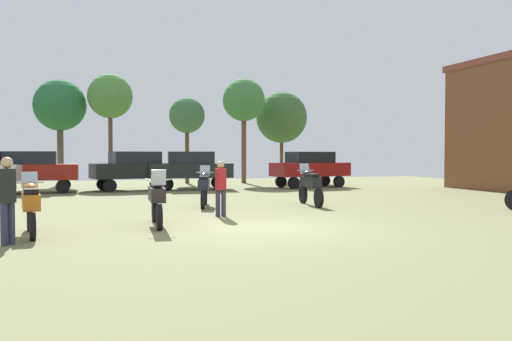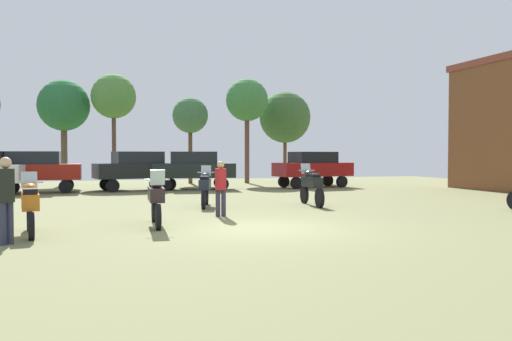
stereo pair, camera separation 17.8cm
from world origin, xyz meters
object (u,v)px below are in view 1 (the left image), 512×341
Objects in this scene: car_1 at (310,167)px; tree_5 at (110,97)px; tree_3 at (282,118)px; tree_4 at (60,106)px; motorcycle_6 at (31,205)px; tree_1 at (187,116)px; tree_8 at (244,101)px; motorcycle_3 at (204,187)px; motorcycle_5 at (310,185)px; car_6 at (135,168)px; motorcycle_4 at (157,198)px; person_1 at (7,193)px; person_2 at (221,184)px; car_4 at (31,169)px; car_2 at (191,167)px.

car_1 is 12.73m from tree_5.
tree_4 is at bearing -178.46° from tree_3.
tree_1 reaches higher than motorcycle_6.
tree_3 is at bearing 27.85° from tree_8.
motorcycle_3 is at bearing -119.38° from tree_3.
tree_8 is (1.92, 14.91, 4.56)m from motorcycle_5.
tree_8 is at bearing 15.05° from car_1.
motorcycle_6 is 14.88m from car_6.
motorcycle_4 is 1.05× the size of motorcycle_6.
car_1 is 2.50× the size of person_1.
tree_4 is (-9.26, 16.24, 4.03)m from motorcycle_5.
car_6 is (-5.38, 9.99, 0.42)m from motorcycle_5.
tree_1 is 0.82× the size of tree_5.
car_1 reaches higher than person_1.
motorcycle_4 is at bearing -100.91° from motorcycle_3.
motorcycle_6 is at bearing -97.40° from tree_5.
tree_3 reaches higher than car_6.
person_2 is at bearing 137.73° from car_1.
car_1 is 0.82× the size of tree_1.
tree_1 reaches higher than motorcycle_5.
car_1 is at bearing -26.60° from tree_4.
person_2 is 0.27× the size of tree_3.
motorcycle_4 is 23.56m from tree_3.
person_2 is 0.25× the size of tree_5.
motorcycle_3 is at bearing -98.14° from tree_1.
motorcycle_3 is 0.48× the size of car_6.
car_4 is 7.63m from tree_4.
car_6 is at bearing -146.03° from tree_8.
motorcycle_3 is at bearing -70.53° from tree_4.
motorcycle_6 is 0.47× the size of car_2.
car_4 is 0.67× the size of tree_4.
motorcycle_5 is at bearing -84.05° from tree_1.
car_2 is at bearing -55.38° from tree_5.
person_2 reaches higher than motorcycle_4.
person_1 is (-3.26, -1.93, 0.33)m from motorcycle_4.
motorcycle_6 is at bearing -119.28° from tree_8.
person_1 is 0.29× the size of tree_3.
motorcycle_3 is 15.48m from tree_5.
tree_1 is at bearing 99.65° from motorcycle_5.
tree_4 is (-13.46, 6.74, 3.61)m from car_1.
tree_1 is 6.88m from tree_3.
motorcycle_3 is at bearing -79.88° from tree_5.
motorcycle_5 is 11.35m from car_6.
motorcycle_3 is 3.01m from person_2.
motorcycle_4 is at bearing -112.96° from tree_8.
tree_8 is at bearing -152.15° from tree_3.
person_1 is at bearing -122.87° from tree_3.
motorcycle_5 is 9.99m from motorcycle_6.
car_6 is 9.73m from tree_8.
car_4 is 0.94× the size of car_6.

